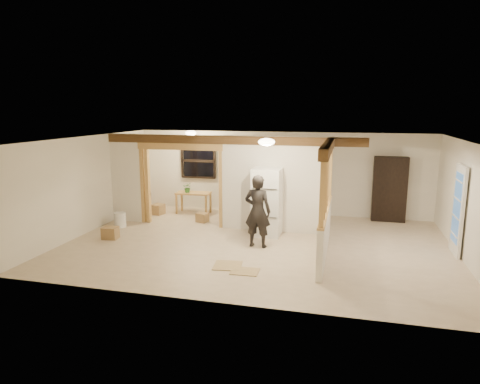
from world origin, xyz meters
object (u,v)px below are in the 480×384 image
(woman, at_px, (258,211))
(work_table, at_px, (194,203))
(shop_vac, at_px, (145,201))
(refrigerator, at_px, (267,202))
(bookshelf, at_px, (390,189))

(woman, bearing_deg, work_table, -40.31)
(work_table, relative_size, shop_vac, 1.86)
(refrigerator, distance_m, shop_vac, 4.67)
(shop_vac, bearing_deg, work_table, -1.38)
(woman, bearing_deg, bookshelf, -128.50)
(refrigerator, relative_size, bookshelf, 0.93)
(refrigerator, relative_size, work_table, 1.65)
(woman, relative_size, shop_vac, 3.04)
(refrigerator, xyz_separation_m, woman, (-0.03, -0.99, -0.01))
(refrigerator, distance_m, woman, 0.99)
(refrigerator, height_order, shop_vac, refrigerator)
(woman, relative_size, bookshelf, 0.92)
(woman, distance_m, work_table, 3.79)
(refrigerator, xyz_separation_m, bookshelf, (3.13, 2.23, 0.07))
(work_table, distance_m, bookshelf, 5.81)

